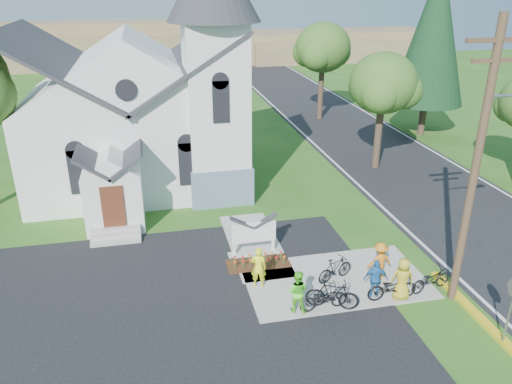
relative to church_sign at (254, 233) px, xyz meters
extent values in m
plane|color=#265919|center=(1.20, -3.20, -1.03)|extent=(120.00, 120.00, 0.00)
cube|color=black|center=(-5.80, -5.20, -1.02)|extent=(20.00, 16.00, 0.02)
cube|color=black|center=(11.20, 11.80, -1.02)|extent=(8.00, 90.00, 0.02)
cube|color=#9E978E|center=(2.70, -2.70, -1.00)|extent=(7.00, 4.00, 0.05)
cube|color=white|center=(-4.80, 9.80, 1.47)|extent=(11.00, 9.00, 5.00)
cube|color=slate|center=(-0.50, 6.50, -0.03)|extent=(3.20, 3.20, 2.00)
cube|color=white|center=(-0.50, 6.50, 3.47)|extent=(3.00, 3.00, 9.00)
cube|color=white|center=(-5.80, 4.10, 0.37)|extent=(2.60, 2.40, 2.80)
cube|color=#552818|center=(-5.80, 2.87, 0.47)|extent=(1.00, 0.10, 2.00)
cube|color=#9E978E|center=(0.00, 0.00, -0.98)|extent=(2.20, 0.40, 0.10)
cube|color=white|center=(-0.85, 0.00, -0.48)|extent=(0.12, 0.12, 1.00)
cube|color=white|center=(0.85, 0.00, -0.48)|extent=(0.12, 0.12, 1.00)
cube|color=white|center=(0.00, 0.00, 0.02)|extent=(1.90, 0.14, 0.90)
cube|color=#371C0F|center=(0.00, -0.90, -0.99)|extent=(2.60, 1.10, 0.07)
cylinder|color=#452F22|center=(6.50, -4.70, 3.97)|extent=(0.28, 0.28, 10.00)
cube|color=#452F22|center=(6.50, -4.70, 8.17)|extent=(2.20, 0.14, 0.14)
cube|color=#452F22|center=(6.50, -4.70, 7.57)|extent=(1.60, 0.12, 0.12)
cylinder|color=gray|center=(6.60, -7.40, 0.07)|extent=(0.07, 0.07, 2.20)
cylinder|color=#35261D|center=(9.70, 8.80, 1.00)|extent=(0.44, 0.44, 4.05)
ellipsoid|color=#2E571D|center=(9.70, 8.80, 4.22)|extent=(4.00, 4.00, 3.60)
cylinder|color=#35261D|center=(10.20, 20.80, 1.22)|extent=(0.44, 0.44, 4.50)
ellipsoid|color=#2E571D|center=(10.20, 20.80, 4.79)|extent=(4.40, 4.40, 3.96)
cylinder|color=#35261D|center=(16.20, 14.80, 0.17)|extent=(0.50, 0.50, 2.40)
cone|color=black|center=(16.20, 14.80, 6.37)|extent=(5.20, 5.20, 10.00)
cube|color=brown|center=(7.20, 52.80, 0.97)|extent=(60.00, 8.00, 4.00)
cube|color=brown|center=(-8.80, 54.80, 1.77)|extent=(30.00, 6.00, 5.60)
cube|color=brown|center=(23.20, 50.80, 0.47)|extent=(25.00, 6.00, 3.00)
imported|color=#E6F41C|center=(-0.35, -2.48, -0.15)|extent=(0.70, 0.56, 1.66)
imported|color=black|center=(1.57, -4.40, -0.50)|extent=(1.84, 0.76, 0.95)
imported|color=#58E32A|center=(0.63, -4.26, -0.18)|extent=(0.95, 0.87, 1.59)
imported|color=black|center=(1.89, -4.40, -0.41)|extent=(1.96, 1.23, 1.14)
imported|color=#246DB6|center=(3.68, -4.06, -0.21)|extent=(0.95, 0.53, 1.53)
imported|color=black|center=(4.22, -4.35, -0.48)|extent=(1.91, 0.70, 1.00)
imported|color=orange|center=(4.35, -2.99, -0.19)|extent=(1.05, 0.64, 1.57)
imported|color=black|center=(2.64, -2.72, -0.48)|extent=(1.70, 1.01, 0.99)
imported|color=gold|center=(4.56, -4.40, -0.14)|extent=(0.92, 0.72, 1.67)
imported|color=black|center=(5.90, -4.14, -0.51)|extent=(1.88, 1.01, 0.94)
camera|label=1|loc=(-3.93, -18.21, 9.86)|focal=35.00mm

